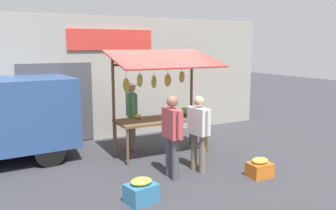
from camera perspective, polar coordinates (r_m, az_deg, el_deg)
name	(u,v)px	position (r m, az deg, el deg)	size (l,w,h in m)	color
ground_plane	(162,154)	(8.64, -0.94, -7.90)	(40.00, 40.00, 0.00)	#38383D
street_backdrop	(126,77)	(10.27, -6.80, 4.49)	(9.00, 0.30, 3.40)	#9E998E
market_stall	(162,90)	(8.35, -1.01, 2.36)	(2.50, 1.46, 2.50)	brown
vendor_with_sunhat	(132,110)	(8.88, -5.89, -0.80)	(0.44, 0.70, 1.69)	#726656
shopper_with_shopping_bag	(172,131)	(6.89, 0.68, -4.17)	(0.23, 0.70, 1.65)	#4C4C51
shopper_in_grey_tee	(199,128)	(7.31, 4.95, -3.78)	(0.28, 0.68, 1.59)	#726656
produce_crate_near	(141,191)	(6.08, -4.32, -13.66)	(0.56, 0.48, 0.43)	teal
produce_crate_side	(260,168)	(7.40, 14.53, -9.79)	(0.47, 0.38, 0.39)	#D1661E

